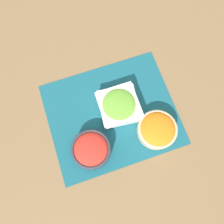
{
  "coord_description": "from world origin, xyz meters",
  "views": [
    {
      "loc": [
        -0.07,
        -0.21,
        0.87
      ],
      "look_at": [
        0.0,
        0.0,
        0.03
      ],
      "focal_mm": 35.0,
      "sensor_mm": 36.0,
      "label": 1
    }
  ],
  "objects": [
    {
      "name": "lettuce_bowl",
      "position": [
        0.03,
        0.01,
        0.04
      ],
      "size": [
        0.17,
        0.17,
        0.07
      ],
      "color": "white",
      "rests_on": "placemat"
    },
    {
      "name": "tomato_bowl",
      "position": [
        -0.12,
        -0.11,
        0.04
      ],
      "size": [
        0.15,
        0.15,
        0.07
      ],
      "color": "#333842",
      "rests_on": "placemat"
    },
    {
      "name": "carrot_bowl",
      "position": [
        0.14,
        -0.12,
        0.04
      ],
      "size": [
        0.15,
        0.15,
        0.07
      ],
      "color": "beige",
      "rests_on": "placemat"
    },
    {
      "name": "placemat",
      "position": [
        0.0,
        0.0,
        0.0
      ],
      "size": [
        0.52,
        0.43,
        0.0
      ],
      "color": "#195B6B",
      "rests_on": "ground_plane"
    },
    {
      "name": "ground_plane",
      "position": [
        0.0,
        0.0,
        0.0
      ],
      "size": [
        3.0,
        3.0,
        0.0
      ],
      "primitive_type": "plane",
      "color": "olive"
    }
  ]
}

